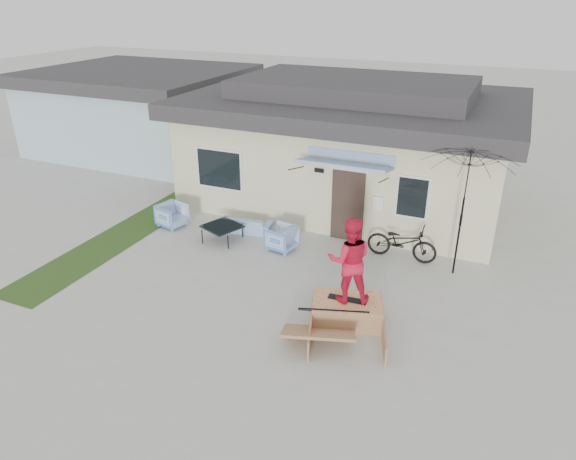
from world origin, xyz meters
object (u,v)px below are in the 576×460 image
at_px(loveseat, 246,222).
at_px(skate_ramp, 347,311).
at_px(skateboard, 347,299).
at_px(armchair_right, 281,237).
at_px(bicycle, 402,238).
at_px(patio_umbrella, 462,211).
at_px(coffee_table, 223,233).
at_px(armchair_left, 172,214).
at_px(skater, 350,259).

height_order(loveseat, skate_ramp, loveseat).
bearing_deg(skateboard, armchair_right, 133.12).
height_order(loveseat, bicycle, bicycle).
relative_size(bicycle, patio_umbrella, 0.83).
relative_size(coffee_table, bicycle, 0.50).
distance_m(patio_umbrella, skate_ramp, 3.96).
distance_m(loveseat, patio_umbrella, 6.29).
bearing_deg(coffee_table, armchair_right, 5.97).
xyz_separation_m(armchair_right, coffee_table, (-1.80, -0.19, -0.15)).
height_order(armchair_left, skate_ramp, armchair_left).
xyz_separation_m(armchair_right, skater, (2.76, -2.57, 1.14)).
distance_m(patio_umbrella, skater, 3.64).
bearing_deg(armchair_left, armchair_right, -78.42).
height_order(coffee_table, skater, skater).
distance_m(bicycle, skate_ramp, 3.45).
bearing_deg(skate_ramp, armchair_right, 118.93).
relative_size(skate_ramp, skater, 1.04).
xyz_separation_m(skate_ramp, skateboard, (-0.02, 0.05, 0.28)).
bearing_deg(skate_ramp, skateboard, 90.00).
bearing_deg(patio_umbrella, coffee_table, -173.61).
xyz_separation_m(bicycle, skate_ramp, (-0.45, -3.40, -0.36)).
bearing_deg(patio_umbrella, bicycle, 170.17).
xyz_separation_m(loveseat, skate_ramp, (4.24, -3.28, -0.06)).
xyz_separation_m(loveseat, coffee_table, (-0.33, -0.85, -0.08)).
distance_m(armchair_right, skateboard, 3.77).
bearing_deg(skateboard, bicycle, 78.20).
height_order(coffee_table, skate_ramp, skate_ramp).
distance_m(coffee_table, skater, 5.30).
height_order(armchair_right, skateboard, armchair_right).
height_order(armchair_right, bicycle, bicycle).
relative_size(loveseat, bicycle, 0.84).
distance_m(armchair_right, skate_ramp, 3.82).
distance_m(loveseat, armchair_left, 2.34).
xyz_separation_m(armchair_left, armchair_right, (3.73, -0.08, -0.01)).
bearing_deg(skate_ramp, coffee_table, 134.30).
xyz_separation_m(coffee_table, patio_umbrella, (6.46, 0.72, 1.51)).
height_order(armchair_left, bicycle, bicycle).
bearing_deg(coffee_table, loveseat, 68.71).
xyz_separation_m(coffee_table, skater, (4.56, -2.38, 1.29)).
xyz_separation_m(coffee_table, skateboard, (4.56, -2.38, 0.30)).
relative_size(loveseat, skater, 0.82).
relative_size(armchair_right, skateboard, 0.89).
bearing_deg(skate_ramp, bicycle, 64.74).
bearing_deg(coffee_table, skateboard, -27.57).
bearing_deg(loveseat, patio_umbrella, 170.46).
distance_m(patio_umbrella, skateboard, 3.84).
bearing_deg(armchair_right, armchair_left, -82.46).
height_order(loveseat, skater, skater).
xyz_separation_m(skateboard, skater, (0.00, 0.00, 1.00)).
distance_m(armchair_right, bicycle, 3.32).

